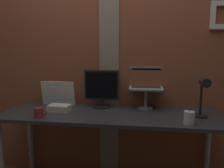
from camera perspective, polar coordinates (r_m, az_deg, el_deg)
name	(u,v)px	position (r m, az deg, el deg)	size (l,w,h in m)	color
brick_wall_back	(107,62)	(2.31, -1.32, 5.65)	(3.17, 0.15, 2.41)	brown
desk	(110,121)	(2.02, -0.41, -9.67)	(1.98, 0.63, 0.77)	#333338
monitor	(102,87)	(2.16, -2.70, -0.86)	(0.34, 0.18, 0.37)	black
laptop_stand	(146,95)	(2.14, 8.72, -2.87)	(0.28, 0.22, 0.20)	gray
laptop	(146,82)	(2.18, 8.77, 0.43)	(0.32, 0.29, 0.20)	#ADB2B7
whiteboard_panel	(58,93)	(2.32, -13.82, -2.37)	(0.35, 0.02, 0.25)	white
desk_lamp	(203,94)	(1.94, 22.52, -2.30)	(0.12, 0.20, 0.34)	black
pen_cup	(189,118)	(1.79, 19.38, -8.22)	(0.08, 0.08, 0.18)	white
coffee_mug	(39,113)	(1.96, -18.42, -7.04)	(0.11, 0.08, 0.08)	maroon
paper_clutter_stack	(60,108)	(2.11, -13.45, -6.06)	(0.20, 0.14, 0.06)	silver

